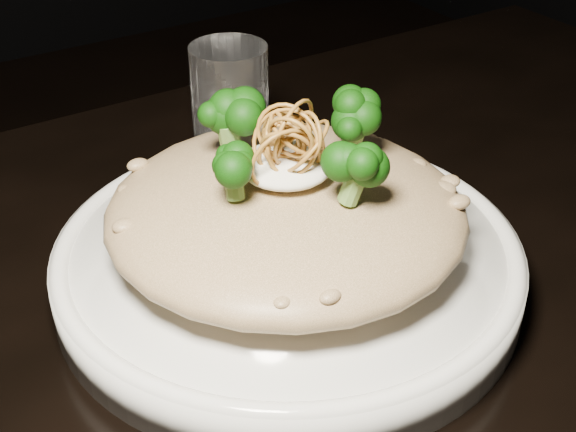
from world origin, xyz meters
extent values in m
cube|color=black|center=(0.00, 0.00, 0.73)|extent=(1.10, 0.80, 0.04)
cylinder|color=black|center=(0.48, 0.33, 0.35)|extent=(0.05, 0.05, 0.71)
cylinder|color=white|center=(-0.03, 0.06, 0.77)|extent=(0.31, 0.31, 0.03)
ellipsoid|color=brown|center=(-0.03, 0.06, 0.81)|extent=(0.24, 0.24, 0.05)
ellipsoid|color=white|center=(-0.03, 0.06, 0.84)|extent=(0.06, 0.06, 0.02)
cylinder|color=white|center=(0.02, 0.22, 0.81)|extent=(0.07, 0.07, 0.11)
camera|label=1|loc=(-0.26, -0.31, 1.09)|focal=50.00mm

